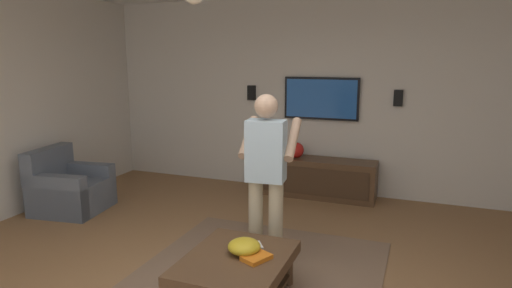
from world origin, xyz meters
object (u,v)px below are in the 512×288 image
at_px(coffee_table, 236,269).
at_px(book, 257,257).
at_px(tv, 321,99).
at_px(person_standing, 266,169).
at_px(wall_speaker_left, 398,98).
at_px(bowl, 244,246).
at_px(media_console, 315,178).
at_px(wall_speaker_right, 252,93).
at_px(remote_white, 259,246).
at_px(armchair, 69,190).
at_px(vase_round, 296,150).

relative_size(coffee_table, book, 4.55).
bearing_deg(tv, person_standing, 0.56).
distance_m(coffee_table, wall_speaker_left, 3.55).
height_order(tv, bowl, tv).
height_order(media_console, bowl, media_console).
height_order(media_console, wall_speaker_right, wall_speaker_right).
bearing_deg(remote_white, person_standing, 159.35).
bearing_deg(wall_speaker_right, bowl, -159.54).
relative_size(armchair, coffee_table, 0.91).
bearing_deg(book, vase_round, -144.89).
bearing_deg(bowl, wall_speaker_right, 20.46).
distance_m(armchair, person_standing, 2.98).
bearing_deg(wall_speaker_left, vase_round, 101.27).
distance_m(bowl, wall_speaker_right, 3.48).
xyz_separation_m(vase_round, wall_speaker_right, (0.27, 0.79, 0.78)).
relative_size(remote_white, book, 0.68).
height_order(bowl, wall_speaker_left, wall_speaker_left).
height_order(bowl, remote_white, bowl).
height_order(book, wall_speaker_left, wall_speaker_left).
distance_m(tv, wall_speaker_left, 1.05).
bearing_deg(vase_round, coffee_table, -173.44).
xyz_separation_m(wall_speaker_left, wall_speaker_right, (0.00, 2.13, 0.01)).
bearing_deg(remote_white, tv, 148.76).
distance_m(tv, bowl, 3.25).
relative_size(coffee_table, media_console, 0.59).
xyz_separation_m(coffee_table, tv, (3.20, 0.05, 1.09)).
height_order(tv, person_standing, tv).
xyz_separation_m(person_standing, vase_round, (2.15, 0.31, -0.27)).
height_order(person_standing, book, person_standing).
bearing_deg(vase_round, media_console, -87.53).
bearing_deg(media_console, coffee_table, 1.04).
height_order(bowl, wall_speaker_right, wall_speaker_right).
bearing_deg(wall_speaker_right, wall_speaker_left, -90.00).
distance_m(person_standing, book, 0.96).
bearing_deg(wall_speaker_right, book, -157.86).
relative_size(media_console, remote_white, 11.33).
height_order(media_console, vase_round, vase_round).
relative_size(media_console, person_standing, 1.04).
bearing_deg(vase_round, bowl, -172.54).
bearing_deg(coffee_table, tv, 0.96).
height_order(person_standing, bowl, person_standing).
bearing_deg(tv, wall_speaker_right, -90.70).
relative_size(bowl, vase_round, 1.22).
height_order(remote_white, wall_speaker_left, wall_speaker_left).
bearing_deg(book, media_console, -150.40).
relative_size(armchair, book, 4.15).
xyz_separation_m(coffee_table, remote_white, (0.25, -0.10, 0.12)).
xyz_separation_m(media_console, tv, (0.24, -0.00, 1.11)).
bearing_deg(person_standing, remote_white, -171.85).
height_order(coffee_table, wall_speaker_right, wall_speaker_right).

